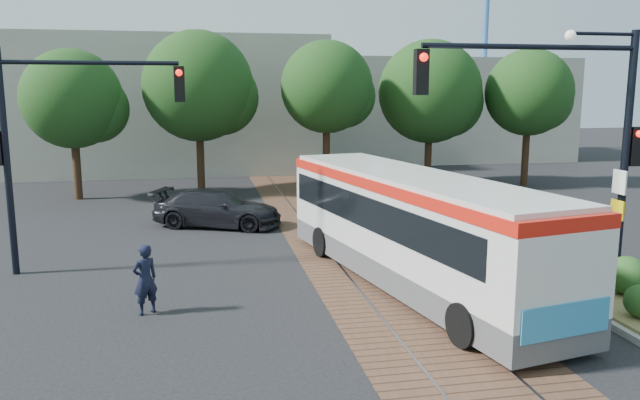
{
  "coord_description": "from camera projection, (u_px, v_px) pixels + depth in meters",
  "views": [
    {
      "loc": [
        -4.52,
        -13.5,
        4.9
      ],
      "look_at": [
        -0.98,
        4.8,
        1.6
      ],
      "focal_mm": 35.0,
      "sensor_mm": 36.0,
      "label": 1
    }
  ],
  "objects": [
    {
      "name": "officer",
      "position": [
        145.0,
        279.0,
        13.7
      ],
      "size": [
        0.69,
        0.63,
        1.58
      ],
      "primitive_type": "imported",
      "rotation": [
        0.0,
        0.0,
        3.7
      ],
      "color": "black",
      "rests_on": "ground"
    },
    {
      "name": "signal_pole_main",
      "position": [
        579.0,
        123.0,
        13.96
      ],
      "size": [
        5.49,
        0.46,
        6.0
      ],
      "color": "black",
      "rests_on": "ground"
    },
    {
      "name": "warehouses",
      "position": [
        259.0,
        106.0,
        41.78
      ],
      "size": [
        40.0,
        13.0,
        8.0
      ],
      "color": "#ADA899",
      "rests_on": "ground"
    },
    {
      "name": "city_bus",
      "position": [
        411.0,
        223.0,
        15.67
      ],
      "size": [
        4.29,
        10.88,
        2.85
      ],
      "rotation": [
        0.0,
        0.0,
        0.19
      ],
      "color": "#4D4D50",
      "rests_on": "ground"
    },
    {
      "name": "trackbed",
      "position": [
        357.0,
        256.0,
        18.61
      ],
      "size": [
        3.6,
        40.0,
        0.02
      ],
      "color": "brown",
      "rests_on": "ground"
    },
    {
      "name": "parked_car",
      "position": [
        217.0,
        208.0,
        22.59
      ],
      "size": [
        5.02,
        3.48,
        1.35
      ],
      "primitive_type": "imported",
      "rotation": [
        0.0,
        0.0,
        1.19
      ],
      "color": "black",
      "rests_on": "ground"
    },
    {
      "name": "signal_pole_left",
      "position": [
        50.0,
        130.0,
        16.37
      ],
      "size": [
        4.99,
        0.34,
        6.0
      ],
      "color": "black",
      "rests_on": "ground"
    },
    {
      "name": "tree_row",
      "position": [
        319.0,
        91.0,
        30.0
      ],
      "size": [
        26.4,
        5.6,
        7.67
      ],
      "color": "#382314",
      "rests_on": "ground"
    },
    {
      "name": "ground",
      "position": [
        399.0,
        300.0,
        14.75
      ],
      "size": [
        120.0,
        120.0,
        0.0
      ],
      "primitive_type": "plane",
      "color": "black",
      "rests_on": "ground"
    },
    {
      "name": "traffic_island",
      "position": [
        606.0,
        286.0,
        14.72
      ],
      "size": [
        2.2,
        5.2,
        1.13
      ],
      "color": "gray",
      "rests_on": "ground"
    },
    {
      "name": "crane",
      "position": [
        486.0,
        13.0,
        49.09
      ],
      "size": [
        8.0,
        0.5,
        18.0
      ],
      "color": "#3F72B2",
      "rests_on": "ground"
    }
  ]
}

